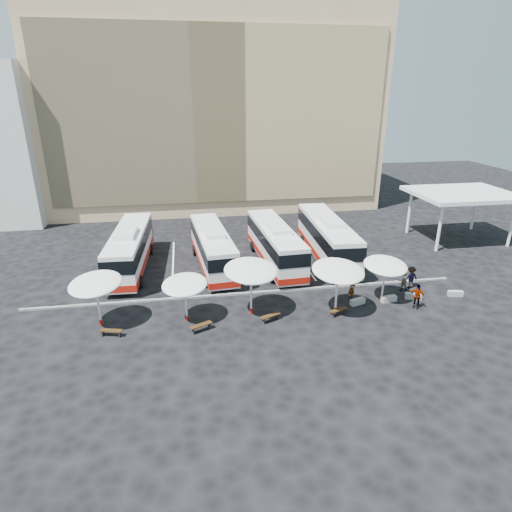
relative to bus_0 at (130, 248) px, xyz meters
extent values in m
plane|color=black|center=(9.60, -7.28, -2.01)|extent=(120.00, 120.00, 0.00)
cube|color=tan|center=(9.60, 24.72, 10.49)|extent=(42.00, 18.00, 25.00)
cube|color=tan|center=(9.60, 15.62, 9.99)|extent=(40.00, 0.30, 20.00)
cube|color=white|center=(33.60, 2.72, 2.99)|extent=(10.00, 8.00, 0.40)
cylinder|color=white|center=(29.60, -0.28, 0.39)|extent=(0.30, 0.30, 4.80)
cylinder|color=white|center=(37.60, -0.28, 0.39)|extent=(0.30, 0.30, 4.80)
cylinder|color=white|center=(29.60, 5.72, 0.39)|extent=(0.30, 0.30, 4.80)
cylinder|color=white|center=(37.60, 5.72, 0.39)|extent=(0.30, 0.30, 4.80)
cube|color=black|center=(9.60, -6.78, -1.93)|extent=(34.00, 0.25, 0.15)
cube|color=white|center=(-2.40, 0.72, -2.00)|extent=(0.15, 12.00, 0.01)
cube|color=white|center=(3.60, 0.72, -2.00)|extent=(0.15, 12.00, 0.01)
cube|color=white|center=(9.60, 0.72, -2.00)|extent=(0.15, 12.00, 0.01)
cube|color=white|center=(15.60, 0.72, -2.00)|extent=(0.15, 12.00, 0.01)
cube|color=white|center=(21.60, 0.72, -2.00)|extent=(0.15, 12.00, 0.01)
cube|color=white|center=(0.00, -0.01, -0.02)|extent=(3.13, 12.35, 3.06)
cube|color=black|center=(0.00, -0.01, 0.60)|extent=(3.19, 12.41, 1.12)
cube|color=#9E160B|center=(0.00, -0.01, -1.14)|extent=(3.19, 12.41, 0.56)
cube|color=#9E160B|center=(0.29, 6.10, -0.78)|extent=(2.62, 0.33, 1.43)
cube|color=white|center=(-0.05, -1.03, 1.72)|extent=(1.77, 3.13, 0.41)
cylinder|color=black|center=(-1.11, 3.61, -1.50)|extent=(0.40, 1.04, 1.02)
cylinder|color=black|center=(1.44, 3.49, -1.50)|extent=(0.40, 1.04, 1.02)
cylinder|color=black|center=(-1.47, -4.03, -1.50)|extent=(0.40, 1.04, 1.02)
cylinder|color=black|center=(1.08, -4.15, -1.50)|extent=(0.40, 1.04, 1.02)
cube|color=white|center=(7.23, -0.77, -0.08)|extent=(3.49, 12.04, 2.97)
cube|color=black|center=(7.23, -0.77, 0.52)|extent=(3.55, 12.11, 1.09)
cube|color=#9E160B|center=(7.23, -0.77, -1.16)|extent=(3.55, 12.11, 0.54)
cube|color=#9E160B|center=(6.72, 5.14, -0.82)|extent=(2.54, 0.42, 1.39)
cube|color=white|center=(7.32, -1.76, 1.61)|extent=(1.83, 3.09, 0.40)
cylinder|color=black|center=(5.70, 2.57, -1.51)|extent=(0.43, 1.02, 0.99)
cylinder|color=black|center=(8.17, 2.78, -1.51)|extent=(0.43, 1.02, 0.99)
cylinder|color=black|center=(6.34, -4.82, -1.51)|extent=(0.43, 1.02, 0.99)
cylinder|color=black|center=(8.81, -4.61, -1.51)|extent=(0.43, 1.02, 0.99)
cube|color=white|center=(12.94, -0.81, -0.01)|extent=(3.19, 12.37, 3.06)
cube|color=black|center=(12.94, -0.81, 0.60)|extent=(3.25, 12.44, 1.12)
cube|color=#9E160B|center=(12.94, -0.81, -1.14)|extent=(3.25, 12.44, 0.56)
cube|color=#9E160B|center=(12.62, 5.32, -0.78)|extent=(2.62, 0.34, 1.43)
cube|color=white|center=(12.99, -1.83, 1.72)|extent=(1.79, 3.15, 0.41)
cylinder|color=black|center=(11.48, 2.70, -1.50)|extent=(0.41, 1.04, 1.02)
cylinder|color=black|center=(14.03, 2.83, -1.50)|extent=(0.41, 1.04, 1.02)
cylinder|color=black|center=(11.87, -4.95, -1.50)|extent=(0.41, 1.04, 1.02)
cylinder|color=black|center=(14.42, -4.82, -1.50)|extent=(0.41, 1.04, 1.02)
cube|color=white|center=(18.05, -0.33, 0.10)|extent=(3.31, 13.10, 3.25)
cube|color=black|center=(18.05, -0.33, 0.75)|extent=(3.38, 13.17, 1.19)
cube|color=#9E160B|center=(18.05, -0.33, -1.09)|extent=(3.38, 13.17, 0.60)
cube|color=#9E160B|center=(18.36, 6.15, -0.71)|extent=(2.78, 0.35, 1.51)
cube|color=white|center=(18.00, -1.42, 1.94)|extent=(1.88, 3.32, 0.43)
cylinder|color=black|center=(16.88, 3.51, -1.46)|extent=(0.43, 1.10, 1.08)
cylinder|color=black|center=(19.58, 3.39, -1.46)|extent=(0.43, 1.10, 1.08)
cylinder|color=black|center=(16.50, -4.60, -1.46)|extent=(0.43, 1.10, 1.08)
cylinder|color=black|center=(19.20, -4.72, -1.46)|extent=(0.43, 1.10, 1.08)
cylinder|color=white|center=(-1.11, -9.81, -0.47)|extent=(0.19, 0.19, 3.07)
cylinder|color=#9E160B|center=(-1.11, -9.81, -1.80)|extent=(0.30, 0.30, 0.41)
ellipsoid|color=white|center=(-1.11, -9.81, 1.11)|extent=(4.61, 4.63, 1.05)
cylinder|color=white|center=(4.71, -10.17, -0.64)|extent=(0.16, 0.16, 2.73)
cylinder|color=#9E160B|center=(4.71, -10.17, -1.82)|extent=(0.25, 0.25, 0.36)
ellipsoid|color=white|center=(4.71, -10.17, 0.77)|extent=(3.95, 3.97, 0.94)
cylinder|color=white|center=(9.30, -9.93, -0.34)|extent=(0.19, 0.19, 3.33)
cylinder|color=#9E160B|center=(9.30, -9.93, -1.78)|extent=(0.29, 0.29, 0.44)
ellipsoid|color=white|center=(9.30, -9.93, 1.38)|extent=(4.52, 4.56, 1.14)
cylinder|color=white|center=(15.32, -10.83, -0.38)|extent=(0.18, 0.18, 3.25)
cylinder|color=#9E160B|center=(15.32, -10.83, -1.79)|extent=(0.28, 0.28, 0.43)
ellipsoid|color=white|center=(15.32, -10.83, 1.30)|extent=(4.29, 4.33, 1.11)
cylinder|color=white|center=(19.49, -9.53, -0.58)|extent=(0.14, 0.14, 2.84)
cylinder|color=#9E160B|center=(19.49, -9.53, -1.82)|extent=(0.22, 0.22, 0.38)
ellipsoid|color=white|center=(19.49, -9.53, 0.88)|extent=(3.48, 3.51, 0.97)
cube|color=black|center=(-0.19, -11.42, -1.59)|extent=(1.50, 0.74, 0.06)
cube|color=black|center=(-0.75, -11.27, -1.81)|extent=(0.15, 0.37, 0.39)
cube|color=black|center=(0.37, -11.57, -1.81)|extent=(0.15, 0.37, 0.39)
cube|color=black|center=(5.63, -11.76, -1.56)|extent=(1.60, 1.04, 0.06)
cube|color=black|center=(5.05, -12.02, -1.80)|extent=(0.22, 0.39, 0.42)
cube|color=black|center=(6.20, -11.50, -1.80)|extent=(0.22, 0.39, 0.42)
cube|color=black|center=(10.45, -11.24, -1.57)|extent=(1.56, 0.99, 0.06)
cube|color=black|center=(9.89, -11.49, -1.80)|extent=(0.21, 0.38, 0.41)
cube|color=black|center=(11.01, -10.99, -1.80)|extent=(0.21, 0.38, 0.41)
cube|color=black|center=(15.45, -11.18, -1.59)|extent=(1.50, 0.88, 0.06)
cube|color=black|center=(14.90, -11.39, -1.81)|extent=(0.19, 0.37, 0.39)
cube|color=black|center=(15.99, -10.98, -1.81)|extent=(0.19, 0.37, 0.39)
cube|color=gray|center=(17.41, -9.87, -1.78)|extent=(1.27, 0.76, 0.45)
cube|color=gray|center=(19.93, -9.84, -1.78)|extent=(1.25, 0.60, 0.45)
cube|color=gray|center=(22.01, -9.71, -1.77)|extent=(1.30, 0.77, 0.46)
cube|color=gray|center=(25.50, -9.81, -1.79)|extent=(1.18, 0.60, 0.42)
imported|color=black|center=(17.24, -9.02, -1.07)|extent=(0.81, 0.78, 1.87)
imported|color=black|center=(21.86, -8.20, -1.16)|extent=(0.93, 0.78, 1.70)
imported|color=black|center=(21.44, -11.10, -1.07)|extent=(1.11, 1.09, 1.87)
imported|color=black|center=(22.72, -7.81, -1.08)|extent=(1.27, 0.82, 1.85)
camera|label=1|loc=(5.13, -36.87, 13.05)|focal=30.00mm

